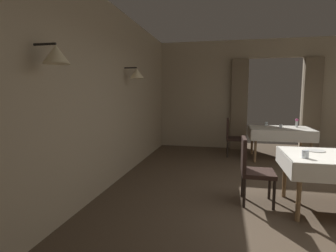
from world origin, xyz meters
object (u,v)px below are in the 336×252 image
object	(u,v)px
dining_table_far	(280,131)
chair_far_left	(232,135)
chair_mid_left	(252,167)
plate_mid_b	(316,151)
glass_mid_a	(305,154)
glass_far_c	(281,126)
dining_table_mid	(336,162)
flower_vase_far	(297,123)
glass_far_b	(266,124)

from	to	relation	value
dining_table_far	chair_far_left	world-z (taller)	chair_far_left
chair_mid_left	plate_mid_b	xyz separation A→B (m)	(0.85, 0.16, 0.24)
glass_mid_a	glass_far_c	distance (m)	3.07
dining_table_mid	chair_mid_left	distance (m)	1.03
dining_table_mid	flower_vase_far	distance (m)	3.04
dining_table_far	chair_mid_left	size ratio (longest dim) A/B	1.49
glass_mid_a	glass_far_c	xyz separation A→B (m)	(0.29, 3.06, -0.00)
dining_table_mid	plate_mid_b	bearing A→B (deg)	128.18
chair_mid_left	glass_mid_a	size ratio (longest dim) A/B	9.66
dining_table_far	glass_mid_a	distance (m)	3.11
dining_table_far	flower_vase_far	world-z (taller)	flower_vase_far
glass_mid_a	glass_far_b	bearing A→B (deg)	89.49
dining_table_mid	glass_far_b	xyz separation A→B (m)	(-0.40, 3.21, 0.14)
plate_mid_b	flower_vase_far	size ratio (longest dim) A/B	1.09
dining_table_mid	glass_far_c	distance (m)	2.82
dining_table_far	glass_far_c	bearing A→B (deg)	-73.28
chair_mid_left	chair_far_left	size ratio (longest dim) A/B	1.00
glass_mid_a	glass_far_b	xyz separation A→B (m)	(0.03, 3.45, 0.00)
plate_mid_b	flower_vase_far	world-z (taller)	flower_vase_far
dining_table_mid	flower_vase_far	size ratio (longest dim) A/B	6.07
dining_table_far	glass_mid_a	world-z (taller)	glass_mid_a
dining_table_far	glass_mid_a	xyz separation A→B (m)	(-0.28, -3.09, 0.13)
dining_table_mid	glass_mid_a	world-z (taller)	glass_mid_a
flower_vase_far	glass_far_b	world-z (taller)	flower_vase_far
flower_vase_far	dining_table_mid	bearing A→B (deg)	-94.77
glass_far_b	plate_mid_b	bearing A→B (deg)	-85.60
chair_far_left	glass_far_b	distance (m)	0.90
chair_far_left	plate_mid_b	world-z (taller)	chair_far_left
chair_far_left	glass_far_c	xyz separation A→B (m)	(1.09, -0.15, 0.28)
chair_mid_left	flower_vase_far	bearing A→B (deg)	66.73
glass_far_b	glass_far_c	bearing A→B (deg)	-56.20
glass_mid_a	flower_vase_far	size ratio (longest dim) A/B	0.46
dining_table_far	glass_far_b	world-z (taller)	glass_far_b
dining_table_mid	flower_vase_far	bearing A→B (deg)	85.23
glass_far_c	glass_far_b	bearing A→B (deg)	123.80
flower_vase_far	plate_mid_b	bearing A→B (deg)	-98.64
dining_table_far	glass_mid_a	size ratio (longest dim) A/B	14.40
glass_mid_a	flower_vase_far	distance (m)	3.34
plate_mid_b	glass_far_b	size ratio (longest dim) A/B	2.38
chair_mid_left	plate_mid_b	distance (m)	0.90
dining_table_far	flower_vase_far	xyz separation A→B (m)	(0.40, 0.18, 0.20)
chair_mid_left	glass_far_c	xyz separation A→B (m)	(0.88, 2.75, 0.28)
dining_table_far	chair_far_left	size ratio (longest dim) A/B	1.49
chair_mid_left	glass_far_b	world-z (taller)	chair_mid_left
dining_table_mid	glass_mid_a	distance (m)	0.52
plate_mid_b	glass_far_c	distance (m)	2.59
dining_table_mid	chair_mid_left	bearing A→B (deg)	176.57
glass_far_b	dining_table_far	bearing A→B (deg)	-54.82
chair_mid_left	glass_mid_a	xyz separation A→B (m)	(0.59, -0.31, 0.28)
dining_table_far	glass_far_c	size ratio (longest dim) A/B	15.53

